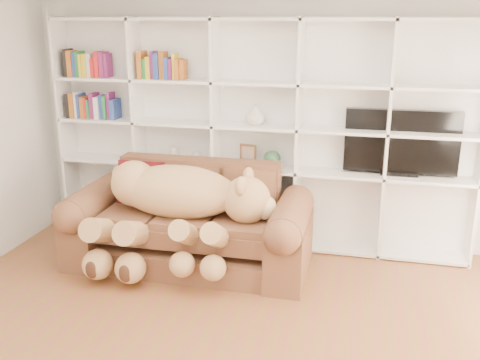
% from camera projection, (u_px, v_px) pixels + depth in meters
% --- Properties ---
extents(wall_back, '(5.00, 0.02, 2.70)m').
position_uv_depth(wall_back, '(260.00, 118.00, 5.73)').
color(wall_back, white).
rests_on(wall_back, floor).
extents(bookshelf, '(4.43, 0.35, 2.40)m').
position_uv_depth(bookshelf, '(236.00, 124.00, 5.66)').
color(bookshelf, white).
rests_on(bookshelf, floor).
extents(sofa, '(2.37, 1.02, 0.99)m').
position_uv_depth(sofa, '(190.00, 228.00, 5.33)').
color(sofa, brown).
rests_on(sofa, floor).
extents(teddy_bear, '(1.73, 0.96, 1.01)m').
position_uv_depth(teddy_bear, '(176.00, 204.00, 5.07)').
color(teddy_bear, '#DDB96E').
rests_on(teddy_bear, sofa).
extents(throw_pillow, '(0.47, 0.26, 0.50)m').
position_uv_depth(throw_pillow, '(142.00, 184.00, 5.50)').
color(throw_pillow, maroon).
rests_on(throw_pillow, sofa).
extents(gift_box, '(0.38, 0.36, 0.26)m').
position_uv_depth(gift_box, '(285.00, 257.00, 5.26)').
color(gift_box, red).
rests_on(gift_box, floor).
extents(tv, '(1.11, 0.18, 0.66)m').
position_uv_depth(tv, '(401.00, 143.00, 5.32)').
color(tv, black).
rests_on(tv, bookshelf).
extents(picture_frame, '(0.18, 0.05, 0.23)m').
position_uv_depth(picture_frame, '(248.00, 155.00, 5.67)').
color(picture_frame, brown).
rests_on(picture_frame, bookshelf).
extents(green_vase, '(0.19, 0.19, 0.19)m').
position_uv_depth(green_vase, '(272.00, 159.00, 5.62)').
color(green_vase, '#2C5637').
rests_on(green_vase, bookshelf).
extents(figurine_tall, '(0.09, 0.09, 0.16)m').
position_uv_depth(figurine_tall, '(173.00, 154.00, 5.87)').
color(figurine_tall, silver).
rests_on(figurine_tall, bookshelf).
extents(figurine_short, '(0.07, 0.07, 0.11)m').
position_uv_depth(figurine_short, '(176.00, 157.00, 5.87)').
color(figurine_short, silver).
rests_on(figurine_short, bookshelf).
extents(snow_globe, '(0.12, 0.12, 0.12)m').
position_uv_depth(snow_globe, '(197.00, 157.00, 5.81)').
color(snow_globe, silver).
rests_on(snow_globe, bookshelf).
extents(shelf_vase, '(0.27, 0.27, 0.21)m').
position_uv_depth(shelf_vase, '(255.00, 115.00, 5.53)').
color(shelf_vase, beige).
rests_on(shelf_vase, bookshelf).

